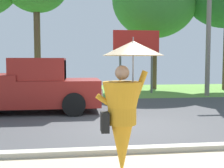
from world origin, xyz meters
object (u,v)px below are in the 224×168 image
monk_pedestrian (124,107)px  pickup_truck (26,87)px  utility_pole (209,21)px  roadside_billboard (136,48)px

monk_pedestrian → pickup_truck: size_ratio=0.41×
pickup_truck → monk_pedestrian: bearing=-67.4°
utility_pole → roadside_billboard: utility_pole is taller
monk_pedestrian → utility_pole: utility_pole is taller
monk_pedestrian → roadside_billboard: 11.82m
pickup_truck → utility_pole: (8.52, 3.82, 2.99)m
monk_pedestrian → roadside_billboard: size_ratio=0.61×
pickup_truck → roadside_billboard: bearing=47.1°
utility_pole → pickup_truck: bearing=-155.9°
pickup_truck → utility_pole: 9.80m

